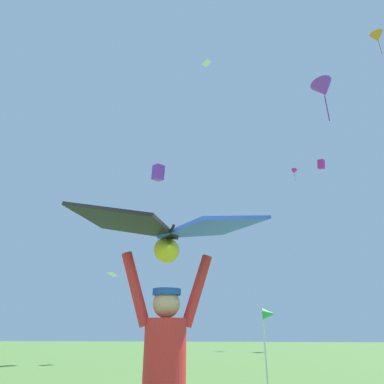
# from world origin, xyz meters

# --- Properties ---
(kite_flyer_person) EXTENTS (0.79, 0.43, 1.92)m
(kite_flyer_person) POSITION_xyz_m (0.22, 0.10, 0.94)
(kite_flyer_person) COLOR #424751
(kite_flyer_person) RESTS_ON ground
(held_stunt_kite) EXTENTS (1.72, 1.17, 0.40)m
(held_stunt_kite) POSITION_xyz_m (0.25, 0.03, 2.11)
(held_stunt_kite) COLOR black
(distant_kite_white_high_left) EXTENTS (0.64, 0.65, 0.25)m
(distant_kite_white_high_left) POSITION_xyz_m (-0.67, 14.25, 18.09)
(distant_kite_white_high_left) COLOR white
(distant_kite_purple_low_left) EXTENTS (1.52, 1.45, 2.63)m
(distant_kite_purple_low_left) POSITION_xyz_m (5.86, 12.47, 13.53)
(distant_kite_purple_low_left) COLOR purple
(distant_kite_white_mid_left) EXTENTS (0.57, 0.54, 0.26)m
(distant_kite_white_mid_left) POSITION_xyz_m (-5.90, 14.24, 4.18)
(distant_kite_white_mid_left) COLOR white
(distant_kite_purple_far_center) EXTENTS (0.95, 1.00, 1.10)m
(distant_kite_purple_far_center) POSITION_xyz_m (-4.25, 16.44, 11.15)
(distant_kite_purple_far_center) COLOR purple
(distant_kite_magenta_mid_right) EXTENTS (1.00, 0.96, 1.64)m
(distant_kite_magenta_mid_right) POSITION_xyz_m (7.72, 33.73, 18.99)
(distant_kite_magenta_mid_right) COLOR #DB2393
(distant_kite_orange_low_right) EXTENTS (1.11, 1.17, 1.85)m
(distant_kite_orange_low_right) POSITION_xyz_m (10.38, 14.44, 18.83)
(distant_kite_orange_low_right) COLOR orange
(distant_kite_magenta_overhead_distant) EXTENTS (0.97, 1.09, 1.22)m
(distant_kite_magenta_overhead_distant) POSITION_xyz_m (10.73, 33.01, 19.34)
(distant_kite_magenta_overhead_distant) COLOR #DB2393
(marker_flag) EXTENTS (0.30, 0.24, 1.79)m
(marker_flag) POSITION_xyz_m (1.39, 5.23, 1.55)
(marker_flag) COLOR silver
(marker_flag) RESTS_ON ground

